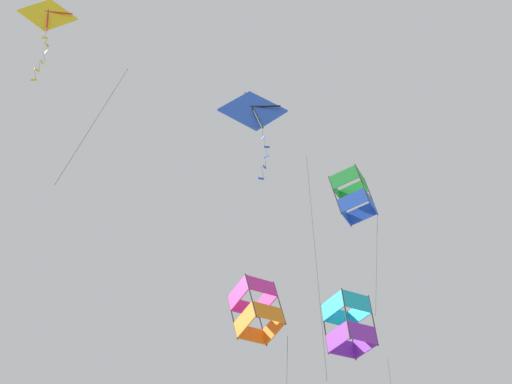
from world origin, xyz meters
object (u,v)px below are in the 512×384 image
at_px(kite_box_near_left, 353,196).
at_px(kite_diamond_low_drifter, 253,112).
at_px(kite_box_far_centre, 256,310).
at_px(kite_box_upper_right, 349,325).
at_px(kite_diamond_highest, 48,17).

relative_size(kite_box_near_left, kite_diamond_low_drifter, 0.54).
height_order(kite_box_far_centre, kite_box_upper_right, kite_box_upper_right).
distance_m(kite_diamond_highest, kite_box_upper_right, 13.62).
height_order(kite_box_upper_right, kite_diamond_low_drifter, kite_diamond_low_drifter).
distance_m(kite_box_far_centre, kite_diamond_low_drifter, 6.30).
bearing_deg(kite_diamond_highest, kite_diamond_low_drifter, 172.18).
bearing_deg(kite_box_near_left, kite_box_upper_right, -129.62).
bearing_deg(kite_diamond_low_drifter, kite_box_upper_right, -154.56).
xyz_separation_m(kite_box_near_left, kite_box_far_centre, (-2.33, -2.85, -4.83)).
bearing_deg(kite_box_near_left, kite_diamond_low_drifter, -21.08).
distance_m(kite_box_upper_right, kite_diamond_low_drifter, 7.66).
height_order(kite_box_near_left, kite_diamond_low_drifter, kite_diamond_low_drifter).
distance_m(kite_box_near_left, kite_box_far_centre, 6.07).
distance_m(kite_box_near_left, kite_diamond_low_drifter, 4.97).
bearing_deg(kite_diamond_low_drifter, kite_box_far_centre, -119.58).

